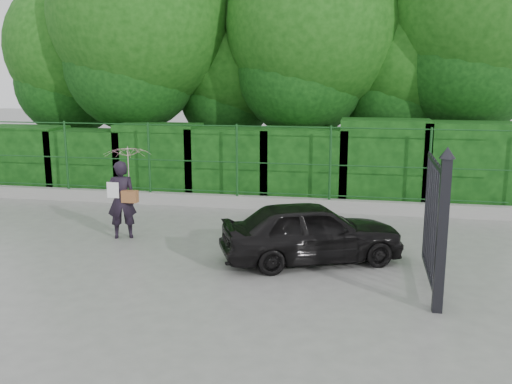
# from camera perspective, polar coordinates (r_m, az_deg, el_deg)

# --- Properties ---
(ground) EXTENTS (80.00, 80.00, 0.00)m
(ground) POSITION_cam_1_polar(r_m,az_deg,el_deg) (10.34, -9.64, -7.12)
(ground) COLOR gray
(kerb) EXTENTS (14.00, 0.25, 0.30)m
(kerb) POSITION_cam_1_polar(r_m,az_deg,el_deg) (14.43, -3.44, -0.90)
(kerb) COLOR #9E9E99
(kerb) RESTS_ON ground
(fence) EXTENTS (14.13, 0.06, 1.80)m
(fence) POSITION_cam_1_polar(r_m,az_deg,el_deg) (14.19, -2.63, 3.21)
(fence) COLOR #15441A
(fence) RESTS_ON kerb
(hedge) EXTENTS (14.20, 1.20, 2.19)m
(hedge) POSITION_cam_1_polar(r_m,az_deg,el_deg) (15.17, -1.63, 2.97)
(hedge) COLOR black
(hedge) RESTS_ON ground
(trees) EXTENTS (17.10, 6.15, 8.08)m
(trees) POSITION_cam_1_polar(r_m,az_deg,el_deg) (17.08, 3.03, 16.17)
(trees) COLOR black
(trees) RESTS_ON ground
(gate) EXTENTS (0.22, 2.33, 2.36)m
(gate) POSITION_cam_1_polar(r_m,az_deg,el_deg) (8.75, 17.74, -2.91)
(gate) COLOR black
(gate) RESTS_ON ground
(woman) EXTENTS (0.96, 0.96, 1.89)m
(woman) POSITION_cam_1_polar(r_m,az_deg,el_deg) (11.79, -12.88, 1.39)
(woman) COLOR black
(woman) RESTS_ON ground
(car) EXTENTS (3.49, 2.46, 1.10)m
(car) POSITION_cam_1_polar(r_m,az_deg,el_deg) (10.25, 5.59, -3.94)
(car) COLOR black
(car) RESTS_ON ground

